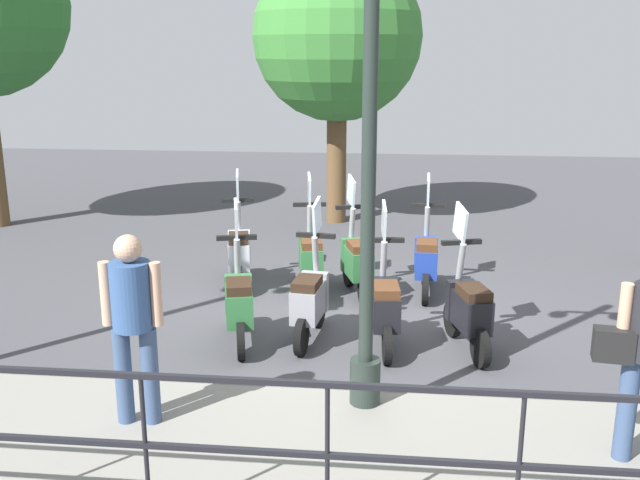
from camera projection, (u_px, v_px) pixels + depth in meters
name	position (u px, v px, depth m)	size (l,w,h in m)	color
ground_plane	(360.00, 318.00, 8.56)	(28.00, 28.00, 0.00)	#424247
promenade_walkway	(340.00, 456.00, 5.51)	(2.20, 20.00, 0.15)	gray
fence_railing	(327.00, 431.00, 4.29)	(0.04, 16.03, 1.07)	black
lamp_post_near	(368.00, 207.00, 5.75)	(0.26, 0.90, 3.95)	#232D28
pedestrian_distant	(133.00, 315.00, 5.64)	(0.34, 0.49, 1.59)	#384C70
tree_distant	(337.00, 37.00, 12.50)	(2.99, 2.99, 4.85)	brown
scooter_near_0	(468.00, 308.00, 7.50)	(1.21, 0.53, 1.54)	black
scooter_near_1	(385.00, 305.00, 7.58)	(1.23, 0.44, 1.54)	black
scooter_near_2	(310.00, 299.00, 7.77)	(1.23, 0.44, 1.54)	black
scooter_near_3	(239.00, 302.00, 7.68)	(1.21, 0.51, 1.54)	black
scooter_far_0	(426.00, 259.00, 9.27)	(1.23, 0.44, 1.54)	black
scooter_far_1	(357.00, 260.00, 9.19)	(1.20, 0.55, 1.54)	black
scooter_far_2	(311.00, 257.00, 9.34)	(1.23, 0.47, 1.54)	black
scooter_far_3	(239.00, 252.00, 9.59)	(1.22, 0.49, 1.54)	black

